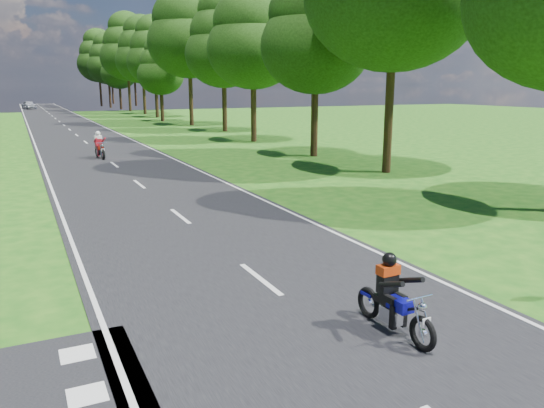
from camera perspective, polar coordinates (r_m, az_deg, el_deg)
ground at (r=9.55m, az=3.79°, el=-11.98°), size 160.00×160.00×0.00m
main_road at (r=57.84m, az=-21.47°, el=7.89°), size 7.00×140.00×0.02m
road_markings at (r=55.97m, az=-21.46°, el=7.77°), size 7.40×140.00×0.01m
treeline at (r=67.98m, az=-21.51°, el=15.45°), size 40.00×115.35×14.78m
rider_near_blue at (r=8.88m, az=13.09°, el=-9.47°), size 0.59×1.61×1.33m
rider_far_red at (r=30.79m, az=-18.07°, el=6.07°), size 0.73×1.82×1.49m
distant_car at (r=99.19m, az=-24.68°, el=9.67°), size 2.50×4.26×1.36m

